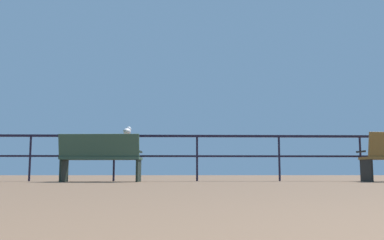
# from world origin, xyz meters

# --- Properties ---
(pier_railing) EXTENTS (22.89, 0.05, 0.98)m
(pier_railing) POSITION_xyz_m (-0.00, 9.37, 0.72)
(pier_railing) COLOR black
(pier_railing) RESTS_ON ground_plane
(bench_near_left) EXTENTS (1.58, 0.74, 0.92)m
(bench_near_left) POSITION_xyz_m (-2.79, 8.63, 0.51)
(bench_near_left) COLOR #314C39
(bench_near_left) RESTS_ON ground_plane
(seagull_on_rail) EXTENTS (0.19, 0.40, 0.19)m
(seagull_on_rail) POSITION_xyz_m (-2.37, 9.39, 1.06)
(seagull_on_rail) COLOR silver
(seagull_on_rail) RESTS_ON pier_railing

